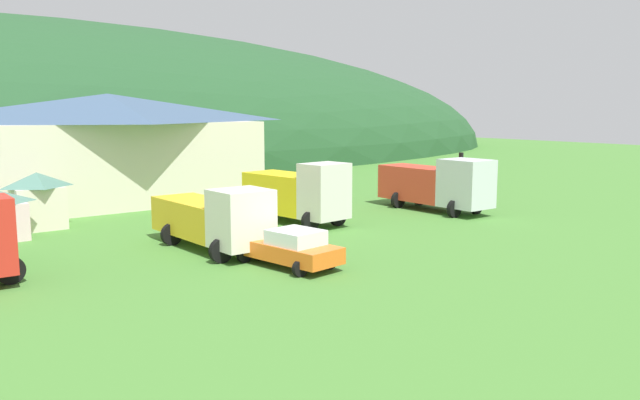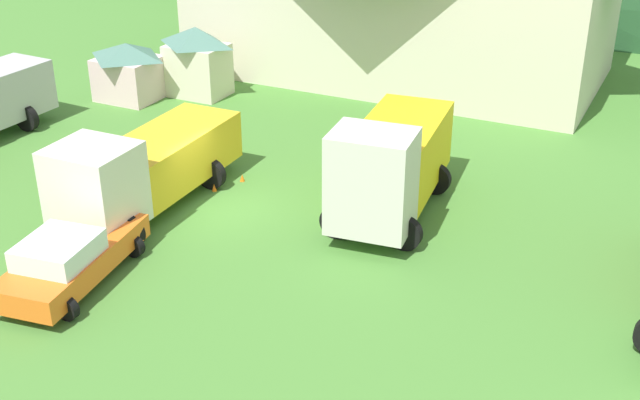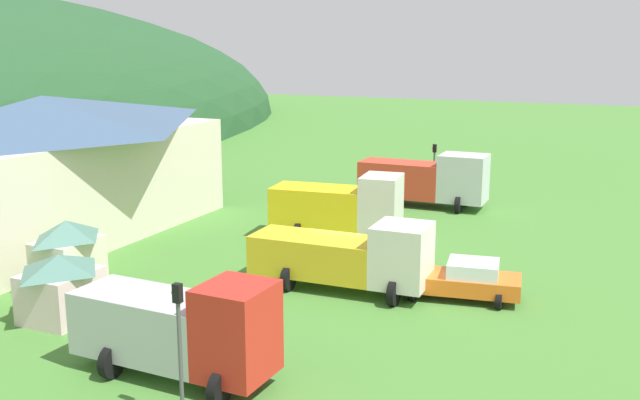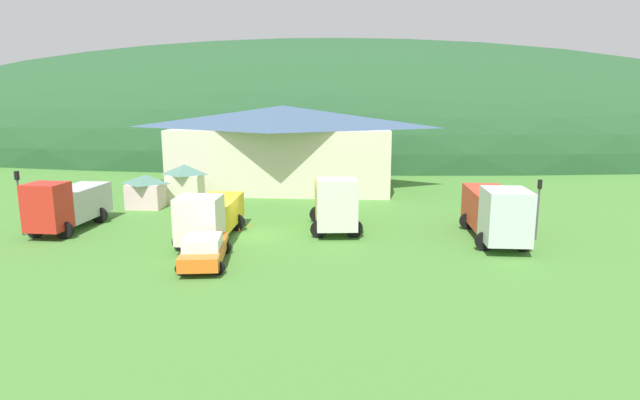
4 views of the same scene
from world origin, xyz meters
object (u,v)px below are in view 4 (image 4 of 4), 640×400
(crane_truck_red, at_px, (67,204))
(service_pickup_orange, at_px, (204,249))
(play_shed_cream, at_px, (185,183))
(flatbed_truck_yellow, at_px, (335,202))
(depot_building, at_px, (284,146))
(tow_truck_silver, at_px, (496,211))
(heavy_rig_striped, at_px, (210,215))
(play_shed_pink, at_px, (146,191))
(traffic_cone_near_pickup, at_px, (239,231))
(traffic_light_east, at_px, (538,203))
(traffic_cone_mid_row, at_px, (250,227))
(traffic_light_west, at_px, (19,196))

(crane_truck_red, distance_m, service_pickup_orange, 12.82)
(play_shed_cream, bearing_deg, flatbed_truck_yellow, -30.91)
(crane_truck_red, bearing_deg, flatbed_truck_yellow, 97.63)
(play_shed_cream, distance_m, service_pickup_orange, 16.79)
(depot_building, distance_m, service_pickup_orange, 23.54)
(tow_truck_silver, bearing_deg, heavy_rig_striped, -85.55)
(depot_building, relative_size, play_shed_pink, 7.38)
(crane_truck_red, xyz_separation_m, traffic_cone_near_pickup, (11.29, 0.53, -1.75))
(tow_truck_silver, xyz_separation_m, traffic_light_east, (2.62, 0.37, 0.47))
(flatbed_truck_yellow, distance_m, traffic_light_east, 12.64)
(crane_truck_red, relative_size, heavy_rig_striped, 0.88)
(service_pickup_orange, bearing_deg, flatbed_truck_yellow, 133.00)
(flatbed_truck_yellow, distance_m, traffic_cone_mid_row, 6.04)
(traffic_light_east, bearing_deg, heavy_rig_striped, -175.08)
(play_shed_cream, relative_size, traffic_light_west, 0.78)
(traffic_light_west, bearing_deg, traffic_light_east, 2.48)
(depot_building, xyz_separation_m, flatbed_truck_yellow, (5.57, -15.24, -2.15))
(play_shed_pink, xyz_separation_m, traffic_cone_mid_row, (9.38, -5.59, -1.35))
(service_pickup_orange, distance_m, traffic_cone_mid_row, 8.20)
(traffic_cone_near_pickup, relative_size, traffic_cone_mid_row, 1.00)
(play_shed_cream, distance_m, traffic_cone_near_pickup, 10.87)
(traffic_cone_near_pickup, bearing_deg, depot_building, 87.74)
(crane_truck_red, distance_m, tow_truck_silver, 27.40)
(depot_building, height_order, play_shed_pink, depot_building)
(crane_truck_red, relative_size, traffic_cone_near_pickup, 13.16)
(play_shed_pink, xyz_separation_m, service_pickup_orange, (8.66, -13.72, -0.53))
(service_pickup_orange, height_order, traffic_cone_near_pickup, service_pickup_orange)
(play_shed_cream, xyz_separation_m, heavy_rig_striped, (5.16, -10.95, -0.07))
(service_pickup_orange, bearing_deg, traffic_light_east, 100.27)
(depot_building, xyz_separation_m, traffic_cone_near_pickup, (-0.64, -16.33, -4.00))
(tow_truck_silver, distance_m, traffic_cone_near_pickup, 16.25)
(heavy_rig_striped, relative_size, traffic_cone_near_pickup, 14.92)
(depot_building, bearing_deg, heavy_rig_striped, -95.72)
(crane_truck_red, bearing_deg, traffic_cone_near_pickup, 95.02)
(play_shed_cream, xyz_separation_m, tow_truck_silver, (22.50, -9.61, 0.20))
(traffic_light_east, bearing_deg, traffic_cone_mid_row, 174.53)
(service_pickup_orange, bearing_deg, heavy_rig_striped, -176.52)
(depot_building, distance_m, traffic_light_east, 24.83)
(depot_building, bearing_deg, play_shed_cream, -132.40)
(flatbed_truck_yellow, xyz_separation_m, traffic_cone_near_pickup, (-6.21, -1.09, -1.86))
(heavy_rig_striped, relative_size, tow_truck_silver, 0.96)
(traffic_light_west, xyz_separation_m, traffic_cone_near_pickup, (13.52, 2.00, -2.53))
(play_shed_pink, distance_m, tow_truck_silver, 26.19)
(flatbed_truck_yellow, relative_size, traffic_light_west, 1.75)
(traffic_light_east, bearing_deg, flatbed_truck_yellow, 172.29)
(heavy_rig_striped, bearing_deg, traffic_light_west, -92.62)
(heavy_rig_striped, distance_m, flatbed_truck_yellow, 8.19)
(play_shed_cream, height_order, traffic_light_west, traffic_light_west)
(tow_truck_silver, xyz_separation_m, traffic_cone_mid_row, (-15.64, 2.12, -1.86))
(traffic_light_east, height_order, traffic_cone_mid_row, traffic_light_east)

